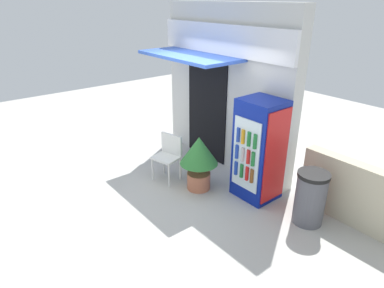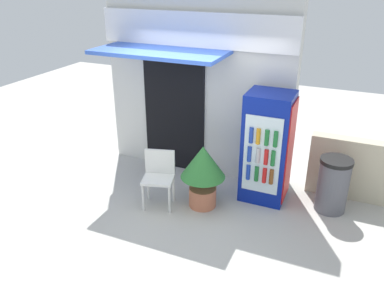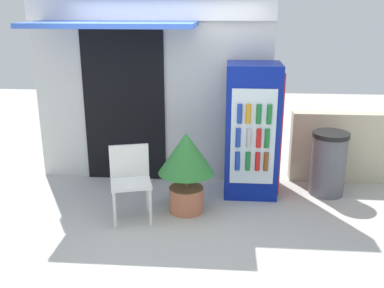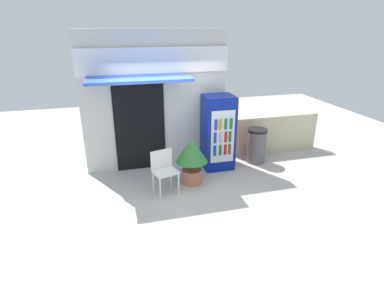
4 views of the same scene
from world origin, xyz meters
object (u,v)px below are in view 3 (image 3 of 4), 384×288
Objects in this scene: plastic_chair at (130,176)px; drink_cooler at (252,131)px; potted_plant_near_shop at (186,162)px; trash_bin at (328,163)px.

drink_cooler is at bearing 30.12° from plastic_chair.
drink_cooler is 1.05m from potted_plant_near_shop.
drink_cooler is 1.71m from plastic_chair.
plastic_chair is 0.87× the size of potted_plant_near_shop.
drink_cooler is at bearing -177.70° from trash_bin.
drink_cooler reaches higher than potted_plant_near_shop.
drink_cooler is 2.04× the size of trash_bin.
plastic_chair is at bearing -149.88° from drink_cooler.
plastic_chair is at bearing -161.96° from potted_plant_near_shop.
potted_plant_near_shop is 1.97m from trash_bin.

